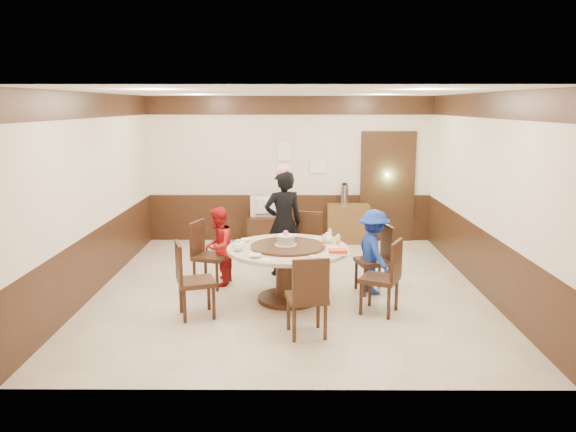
{
  "coord_description": "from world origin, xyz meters",
  "views": [
    {
      "loc": [
        0.02,
        -7.85,
        2.63
      ],
      "look_at": [
        -0.01,
        -0.14,
        1.1
      ],
      "focal_mm": 35.0,
      "sensor_mm": 36.0,
      "label": 1
    }
  ],
  "objects_px": {
    "television": "(269,207)",
    "thermos": "(344,195)",
    "banquet_table": "(288,263)",
    "shrimp_platter": "(338,252)",
    "person_red": "(218,247)",
    "person_blue": "(374,252)",
    "side_cabinet": "(348,223)",
    "person_standing": "(283,223)",
    "tv_stand": "(269,230)",
    "birthday_cake": "(286,240)"
  },
  "relations": [
    {
      "from": "side_cabinet",
      "to": "person_standing",
      "type": "bearing_deg",
      "value": -120.18
    },
    {
      "from": "person_blue",
      "to": "birthday_cake",
      "type": "xyz_separation_m",
      "value": [
        -1.24,
        -0.32,
        0.25
      ]
    },
    {
      "from": "television",
      "to": "thermos",
      "type": "bearing_deg",
      "value": 176.2
    },
    {
      "from": "thermos",
      "to": "person_blue",
      "type": "bearing_deg",
      "value": -87.26
    },
    {
      "from": "person_blue",
      "to": "person_red",
      "type": "bearing_deg",
      "value": 66.26
    },
    {
      "from": "person_blue",
      "to": "person_standing",
      "type": "bearing_deg",
      "value": 40.4
    },
    {
      "from": "person_blue",
      "to": "birthday_cake",
      "type": "relative_size",
      "value": 4.01
    },
    {
      "from": "banquet_table",
      "to": "side_cabinet",
      "type": "distance_m",
      "value": 3.52
    },
    {
      "from": "person_standing",
      "to": "tv_stand",
      "type": "distance_m",
      "value": 2.17
    },
    {
      "from": "person_red",
      "to": "birthday_cake",
      "type": "relative_size",
      "value": 3.92
    },
    {
      "from": "birthday_cake",
      "to": "thermos",
      "type": "distance_m",
      "value": 3.49
    },
    {
      "from": "birthday_cake",
      "to": "side_cabinet",
      "type": "height_order",
      "value": "birthday_cake"
    },
    {
      "from": "person_standing",
      "to": "banquet_table",
      "type": "bearing_deg",
      "value": 77.64
    },
    {
      "from": "person_standing",
      "to": "side_cabinet",
      "type": "xyz_separation_m",
      "value": [
        1.22,
        2.1,
        -0.45
      ]
    },
    {
      "from": "birthday_cake",
      "to": "tv_stand",
      "type": "bearing_deg",
      "value": 96.03
    },
    {
      "from": "banquet_table",
      "to": "shrimp_platter",
      "type": "bearing_deg",
      "value": -28.7
    },
    {
      "from": "shrimp_platter",
      "to": "television",
      "type": "relative_size",
      "value": 0.41
    },
    {
      "from": "banquet_table",
      "to": "tv_stand",
      "type": "xyz_separation_m",
      "value": [
        -0.37,
        3.29,
        -0.28
      ]
    },
    {
      "from": "person_standing",
      "to": "shrimp_platter",
      "type": "bearing_deg",
      "value": 98.64
    },
    {
      "from": "banquet_table",
      "to": "birthday_cake",
      "type": "height_order",
      "value": "birthday_cake"
    },
    {
      "from": "person_standing",
      "to": "birthday_cake",
      "type": "distance_m",
      "value": 1.21
    },
    {
      "from": "person_red",
      "to": "thermos",
      "type": "xyz_separation_m",
      "value": [
        2.1,
        2.64,
        0.35
      ]
    },
    {
      "from": "person_red",
      "to": "birthday_cake",
      "type": "height_order",
      "value": "person_red"
    },
    {
      "from": "banquet_table",
      "to": "birthday_cake",
      "type": "xyz_separation_m",
      "value": [
        -0.03,
        0.01,
        0.32
      ]
    },
    {
      "from": "person_red",
      "to": "birthday_cake",
      "type": "distance_m",
      "value": 1.23
    },
    {
      "from": "side_cabinet",
      "to": "television",
      "type": "bearing_deg",
      "value": -178.87
    },
    {
      "from": "tv_stand",
      "to": "shrimp_platter",
      "type": "bearing_deg",
      "value": -74.39
    },
    {
      "from": "person_blue",
      "to": "television",
      "type": "bearing_deg",
      "value": 13.13
    },
    {
      "from": "television",
      "to": "thermos",
      "type": "distance_m",
      "value": 1.46
    },
    {
      "from": "banquet_table",
      "to": "side_cabinet",
      "type": "xyz_separation_m",
      "value": [
        1.14,
        3.32,
        -0.16
      ]
    },
    {
      "from": "person_standing",
      "to": "thermos",
      "type": "bearing_deg",
      "value": -134.58
    },
    {
      "from": "television",
      "to": "side_cabinet",
      "type": "bearing_deg",
      "value": 176.14
    },
    {
      "from": "person_blue",
      "to": "shrimp_platter",
      "type": "xyz_separation_m",
      "value": [
        -0.57,
        -0.69,
        0.18
      ]
    },
    {
      "from": "person_standing",
      "to": "person_red",
      "type": "height_order",
      "value": "person_standing"
    },
    {
      "from": "banquet_table",
      "to": "person_red",
      "type": "bearing_deg",
      "value": 146.67
    },
    {
      "from": "person_red",
      "to": "person_standing",
      "type": "bearing_deg",
      "value": 128.01
    },
    {
      "from": "side_cabinet",
      "to": "banquet_table",
      "type": "bearing_deg",
      "value": -109.01
    },
    {
      "from": "person_red",
      "to": "thermos",
      "type": "height_order",
      "value": "person_red"
    },
    {
      "from": "thermos",
      "to": "tv_stand",
      "type": "bearing_deg",
      "value": -178.81
    },
    {
      "from": "banquet_table",
      "to": "side_cabinet",
      "type": "bearing_deg",
      "value": 70.99
    },
    {
      "from": "banquet_table",
      "to": "side_cabinet",
      "type": "relative_size",
      "value": 2.05
    },
    {
      "from": "birthday_cake",
      "to": "side_cabinet",
      "type": "distance_m",
      "value": 3.54
    },
    {
      "from": "television",
      "to": "birthday_cake",
      "type": "bearing_deg",
      "value": 91.03
    },
    {
      "from": "side_cabinet",
      "to": "thermos",
      "type": "height_order",
      "value": "thermos"
    },
    {
      "from": "thermos",
      "to": "side_cabinet",
      "type": "bearing_deg",
      "value": 0.0
    },
    {
      "from": "banquet_table",
      "to": "person_red",
      "type": "xyz_separation_m",
      "value": [
        -1.03,
        0.68,
        0.05
      ]
    },
    {
      "from": "banquet_table",
      "to": "television",
      "type": "distance_m",
      "value": 3.32
    },
    {
      "from": "side_cabinet",
      "to": "thermos",
      "type": "distance_m",
      "value": 0.57
    },
    {
      "from": "banquet_table",
      "to": "tv_stand",
      "type": "bearing_deg",
      "value": 96.48
    },
    {
      "from": "person_red",
      "to": "banquet_table",
      "type": "bearing_deg",
      "value": 64.93
    }
  ]
}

